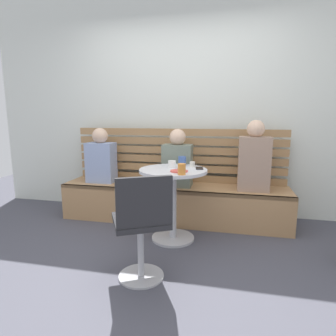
% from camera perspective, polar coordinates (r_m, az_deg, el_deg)
% --- Properties ---
extents(ground, '(8.00, 8.00, 0.00)m').
position_cam_1_polar(ground, '(2.50, -4.75, -19.92)').
color(ground, '#42424C').
extents(back_wall, '(5.20, 0.10, 2.90)m').
position_cam_1_polar(back_wall, '(3.76, 2.55, 13.26)').
color(back_wall, silver).
rests_on(back_wall, ground).
extents(booth_bench, '(2.70, 0.52, 0.44)m').
position_cam_1_polar(booth_bench, '(3.48, 1.10, -6.99)').
color(booth_bench, '#A87C51').
rests_on(booth_bench, ground).
extents(booth_backrest, '(2.65, 0.04, 0.67)m').
position_cam_1_polar(booth_backrest, '(3.59, 1.90, 2.65)').
color(booth_backrest, '#9A7249').
rests_on(booth_backrest, booth_bench).
extents(cafe_table, '(0.68, 0.68, 0.74)m').
position_cam_1_polar(cafe_table, '(2.87, 1.03, -4.57)').
color(cafe_table, '#ADADB2').
rests_on(cafe_table, ground).
extents(white_chair, '(0.54, 0.54, 0.85)m').
position_cam_1_polar(white_chair, '(2.16, -5.22, -11.21)').
color(white_chair, '#ADADB2').
rests_on(white_chair, ground).
extents(person_adult, '(0.34, 0.22, 0.78)m').
position_cam_1_polar(person_adult, '(3.27, 16.93, 1.68)').
color(person_adult, '#9E7F6B').
rests_on(person_adult, booth_bench).
extents(person_child_left, '(0.34, 0.22, 0.68)m').
position_cam_1_polar(person_child_left, '(3.65, -13.31, 1.90)').
color(person_child_left, '#8C9EC6').
rests_on(person_child_left, booth_bench).
extents(person_child_middle, '(0.34, 0.22, 0.68)m').
position_cam_1_polar(person_child_middle, '(3.33, 1.91, 1.39)').
color(person_child_middle, slate).
rests_on(person_child_middle, booth_bench).
extents(cup_tumbler_orange, '(0.07, 0.07, 0.10)m').
position_cam_1_polar(cup_tumbler_orange, '(2.55, 2.77, -0.23)').
color(cup_tumbler_orange, orange).
rests_on(cup_tumbler_orange, cafe_table).
extents(cup_mug_blue, '(0.08, 0.08, 0.09)m').
position_cam_1_polar(cup_mug_blue, '(3.05, 2.86, 1.46)').
color(cup_mug_blue, '#3D5B9E').
rests_on(cup_mug_blue, cafe_table).
extents(cup_espresso_small, '(0.06, 0.06, 0.05)m').
position_cam_1_polar(cup_espresso_small, '(2.95, 4.90, 0.74)').
color(cup_espresso_small, silver).
rests_on(cup_espresso_small, cafe_table).
extents(cup_ceramic_white, '(0.08, 0.08, 0.07)m').
position_cam_1_polar(cup_ceramic_white, '(2.91, 0.81, 0.78)').
color(cup_ceramic_white, white).
rests_on(cup_ceramic_white, cafe_table).
extents(plate_small, '(0.17, 0.17, 0.01)m').
position_cam_1_polar(plate_small, '(2.70, 2.24, -0.61)').
color(plate_small, '#DB4C42').
rests_on(plate_small, cafe_table).
extents(phone_on_table, '(0.09, 0.15, 0.01)m').
position_cam_1_polar(phone_on_table, '(2.87, 6.31, -0.03)').
color(phone_on_table, black).
rests_on(phone_on_table, cafe_table).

